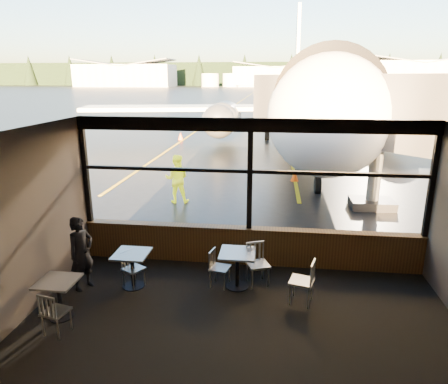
% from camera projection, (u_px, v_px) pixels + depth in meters
% --- Properties ---
extents(ground_plane, '(520.00, 520.00, 0.00)m').
position_uv_depth(ground_plane, '(274.00, 92.00, 124.10)').
color(ground_plane, black).
rests_on(ground_plane, ground).
extents(carpet_floor, '(8.00, 6.00, 0.01)m').
position_uv_depth(carpet_floor, '(237.00, 341.00, 6.84)').
color(carpet_floor, black).
rests_on(carpet_floor, ground).
extents(ceiling, '(8.00, 6.00, 0.04)m').
position_uv_depth(ceiling, '(239.00, 138.00, 5.87)').
color(ceiling, '#38332D').
rests_on(ceiling, ground).
extents(wall_left, '(0.04, 6.00, 3.50)m').
position_uv_depth(wall_left, '(6.00, 235.00, 6.84)').
color(wall_left, '#483F3A').
rests_on(wall_left, ground).
extents(window_sill, '(8.00, 0.28, 0.90)m').
position_uv_depth(window_sill, '(249.00, 246.00, 9.58)').
color(window_sill, '#4E3317').
rests_on(window_sill, ground).
extents(window_header, '(8.00, 0.18, 0.30)m').
position_uv_depth(window_header, '(251.00, 125.00, 8.78)').
color(window_header, black).
rests_on(window_header, ground).
extents(mullion_left, '(0.12, 0.12, 2.60)m').
position_uv_depth(mullion_left, '(86.00, 171.00, 9.57)').
color(mullion_left, black).
rests_on(mullion_left, ground).
extents(mullion_centre, '(0.12, 0.12, 2.60)m').
position_uv_depth(mullion_centre, '(250.00, 176.00, 9.10)').
color(mullion_centre, black).
rests_on(mullion_centre, ground).
extents(mullion_right, '(0.12, 0.12, 2.60)m').
position_uv_depth(mullion_right, '(432.00, 181.00, 8.62)').
color(mullion_right, black).
rests_on(mullion_right, ground).
extents(window_transom, '(8.00, 0.10, 0.08)m').
position_uv_depth(window_transom, '(250.00, 171.00, 9.07)').
color(window_transom, black).
rests_on(window_transom, ground).
extents(airliner, '(31.86, 38.08, 11.53)m').
position_uv_depth(airliner, '(306.00, 55.00, 26.06)').
color(airliner, white).
rests_on(airliner, ground_plane).
extents(jet_bridge, '(8.74, 10.68, 4.66)m').
position_uv_depth(jet_bridge, '(363.00, 138.00, 13.87)').
color(jet_bridge, '#2B2B2E').
rests_on(jet_bridge, ground_plane).
extents(cafe_table_near, '(0.74, 0.74, 0.82)m').
position_uv_depth(cafe_table_near, '(237.00, 270.00, 8.50)').
color(cafe_table_near, '#A8A39A').
rests_on(cafe_table_near, carpet_floor).
extents(cafe_table_mid, '(0.72, 0.72, 0.79)m').
position_uv_depth(cafe_table_mid, '(133.00, 270.00, 8.53)').
color(cafe_table_mid, gray).
rests_on(cafe_table_mid, carpet_floor).
extents(cafe_table_left, '(0.70, 0.70, 0.77)m').
position_uv_depth(cafe_table_left, '(60.00, 299.00, 7.44)').
color(cafe_table_left, gray).
rests_on(cafe_table_left, carpet_floor).
extents(chair_near_e, '(0.63, 0.63, 0.94)m').
position_uv_depth(chair_near_e, '(302.00, 282.00, 7.89)').
color(chair_near_e, beige).
rests_on(chair_near_e, carpet_floor).
extents(chair_near_w, '(0.54, 0.54, 0.82)m').
position_uv_depth(chair_near_w, '(220.00, 268.00, 8.56)').
color(chair_near_w, '#AAA499').
rests_on(chair_near_w, carpet_floor).
extents(chair_near_n, '(0.66, 0.66, 0.94)m').
position_uv_depth(chair_near_n, '(258.00, 265.00, 8.60)').
color(chair_near_n, beige).
rests_on(chair_near_n, carpet_floor).
extents(chair_mid_w, '(0.60, 0.60, 0.80)m').
position_uv_depth(chair_mid_w, '(134.00, 269.00, 8.55)').
color(chair_mid_w, '#B2ADA0').
rests_on(chair_mid_w, carpet_floor).
extents(chair_left_s, '(0.54, 0.54, 0.84)m').
position_uv_depth(chair_left_s, '(56.00, 312.00, 6.96)').
color(chair_left_s, '#BCB7A9').
rests_on(chair_left_s, carpet_floor).
extents(passenger, '(0.60, 0.69, 1.61)m').
position_uv_depth(passenger, '(81.00, 254.00, 8.36)').
color(passenger, black).
rests_on(passenger, carpet_floor).
extents(ground_crew, '(0.92, 0.75, 1.74)m').
position_uv_depth(ground_crew, '(177.00, 179.00, 14.27)').
color(ground_crew, '#BFF219').
rests_on(ground_crew, ground_plane).
extents(cone_nose, '(0.35, 0.35, 0.48)m').
position_uv_depth(cone_nose, '(295.00, 176.00, 17.35)').
color(cone_nose, '#E33F07').
rests_on(cone_nose, ground_plane).
extents(cone_wing, '(0.38, 0.38, 0.52)m').
position_uv_depth(cone_wing, '(181.00, 136.00, 28.75)').
color(cone_wing, '#F14607').
rests_on(cone_wing, ground_plane).
extents(hangar_left, '(45.00, 18.00, 11.00)m').
position_uv_depth(hangar_left, '(126.00, 75.00, 188.18)').
color(hangar_left, silver).
rests_on(hangar_left, ground_plane).
extents(hangar_mid, '(38.00, 15.00, 10.00)m').
position_uv_depth(hangar_mid, '(275.00, 76.00, 184.68)').
color(hangar_mid, silver).
rests_on(hangar_mid, ground_plane).
extents(hangar_right, '(50.00, 20.00, 12.00)m').
position_uv_depth(hangar_right, '(416.00, 73.00, 170.54)').
color(hangar_right, silver).
rests_on(hangar_right, ground_plane).
extents(fuel_tank_a, '(8.00, 8.00, 6.00)m').
position_uv_depth(fuel_tank_a, '(210.00, 80.00, 185.98)').
color(fuel_tank_a, silver).
rests_on(fuel_tank_a, ground_plane).
extents(fuel_tank_b, '(8.00, 8.00, 6.00)m').
position_uv_depth(fuel_tank_b, '(231.00, 80.00, 184.78)').
color(fuel_tank_b, silver).
rests_on(fuel_tank_b, ground_plane).
extents(fuel_tank_c, '(8.00, 8.00, 6.00)m').
position_uv_depth(fuel_tank_c, '(253.00, 80.00, 183.58)').
color(fuel_tank_c, silver).
rests_on(fuel_tank_c, ground_plane).
extents(treeline, '(360.00, 3.00, 12.00)m').
position_uv_depth(treeline, '(275.00, 74.00, 208.24)').
color(treeline, black).
rests_on(treeline, ground_plane).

